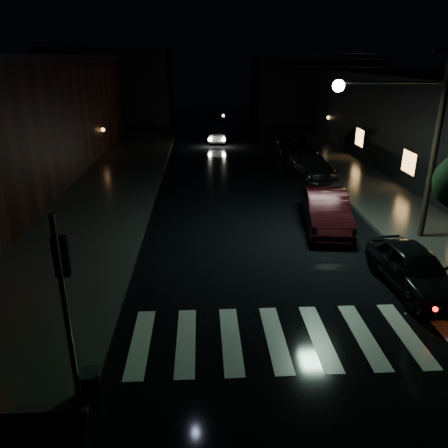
{
  "coord_description": "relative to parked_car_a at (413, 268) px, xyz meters",
  "views": [
    {
      "loc": [
        0.51,
        -9.26,
        7.08
      ],
      "look_at": [
        1.25,
        4.99,
        1.6
      ],
      "focal_mm": 35.0,
      "sensor_mm": 36.0,
      "label": 1
    }
  ],
  "objects": [
    {
      "name": "parked_car_a",
      "position": [
        0.0,
        0.0,
        0.0
      ],
      "size": [
        1.94,
        4.31,
        1.44
      ],
      "primitive_type": "imported",
      "rotation": [
        0.0,
        0.0,
        0.06
      ],
      "color": "black",
      "rests_on": "ground"
    },
    {
      "name": "parked_car_b",
      "position": [
        -1.35,
        5.47,
        0.1
      ],
      "size": [
        2.35,
        5.15,
        1.64
      ],
      "primitive_type": "imported",
      "rotation": [
        0.0,
        0.0,
        -0.13
      ],
      "color": "black",
      "rests_on": "ground"
    },
    {
      "name": "signal_pole_corner",
      "position": [
        -9.39,
        -4.46,
        0.82
      ],
      "size": [
        0.68,
        0.61,
        4.2
      ],
      "color": "slate",
      "rests_on": "ground"
    },
    {
      "name": "sidewalk_right",
      "position": [
        2.75,
        11.0,
        -0.64
      ],
      "size": [
        4.0,
        44.0,
        0.15
      ],
      "primitive_type": "cube",
      "color": "#282826",
      "rests_on": "ground"
    },
    {
      "name": "utility_pole",
      "position": [
        1.58,
        4.0,
        3.88
      ],
      "size": [
        4.92,
        0.44,
        8.0
      ],
      "color": "black",
      "rests_on": "ground"
    },
    {
      "name": "building_far_left",
      "position": [
        -17.25,
        42.0,
        3.28
      ],
      "size": [
        14.0,
        10.0,
        8.0
      ],
      "primitive_type": "cube",
      "color": "black",
      "rests_on": "ground"
    },
    {
      "name": "parked_car_d",
      "position": [
        0.35,
        20.14,
        0.1
      ],
      "size": [
        3.18,
        6.09,
        1.64
      ],
      "primitive_type": "imported",
      "rotation": [
        0.0,
        0.0,
        -0.08
      ],
      "color": "black",
      "rests_on": "ground"
    },
    {
      "name": "building_far_right",
      "position": [
        6.75,
        42.0,
        2.78
      ],
      "size": [
        14.0,
        10.0,
        7.0
      ],
      "primitive_type": "cube",
      "color": "black",
      "rests_on": "ground"
    },
    {
      "name": "ground",
      "position": [
        -7.25,
        -3.0,
        -0.72
      ],
      "size": [
        120.0,
        120.0,
        0.0
      ],
      "primitive_type": "plane",
      "color": "black",
      "rests_on": "ground"
    },
    {
      "name": "parked_car_c",
      "position": [
        0.15,
        14.19,
        -0.02
      ],
      "size": [
        2.59,
        5.05,
        1.4
      ],
      "primitive_type": "imported",
      "rotation": [
        0.0,
        0.0,
        0.13
      ],
      "color": "black",
      "rests_on": "ground"
    },
    {
      "name": "sidewalk_left",
      "position": [
        -12.25,
        11.0,
        -0.64
      ],
      "size": [
        6.0,
        44.0,
        0.15
      ],
      "primitive_type": "cube",
      "color": "#282826",
      "rests_on": "ground"
    },
    {
      "name": "crosswalk",
      "position": [
        -4.25,
        -2.5,
        -0.71
      ],
      "size": [
        9.0,
        3.0,
        0.01
      ],
      "primitive_type": "cube",
      "color": "beige",
      "rests_on": "ground"
    },
    {
      "name": "oncoming_car",
      "position": [
        -5.23,
        26.45,
        -0.08
      ],
      "size": [
        1.71,
        4.01,
        1.28
      ],
      "primitive_type": "imported",
      "rotation": [
        0.0,
        0.0,
        3.05
      ],
      "color": "black",
      "rests_on": "ground"
    }
  ]
}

